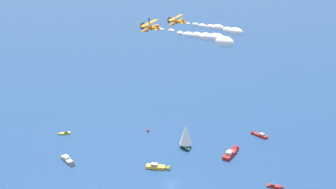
{
  "coord_description": "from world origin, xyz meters",
  "views": [
    {
      "loc": [
        -111.65,
        -98.48,
        92.81
      ],
      "look_at": [
        -0.09,
        1.46,
        34.78
      ],
      "focal_mm": 49.72,
      "sensor_mm": 36.0,
      "label": 1
    }
  ],
  "objects_px": {
    "motorboat_inshore": "(64,133)",
    "biplane_wingman": "(176,21)",
    "motorboat_far_port": "(259,135)",
    "motorboat_near_centre": "(276,186)",
    "motorboat_ahead": "(68,161)",
    "biplane_lead": "(150,27)",
    "wingwalker_wingman": "(176,15)",
    "motorboat_mid_cluster": "(231,153)",
    "wingwalker_lead": "(149,20)",
    "marker_buoy": "(148,131)",
    "motorboat_outer_ring_a": "(159,167)",
    "sailboat_trailing": "(185,135)"
  },
  "relations": [
    {
      "from": "motorboat_far_port",
      "to": "motorboat_inshore",
      "type": "height_order",
      "value": "motorboat_far_port"
    },
    {
      "from": "motorboat_mid_cluster",
      "to": "biplane_wingman",
      "type": "relative_size",
      "value": 1.53
    },
    {
      "from": "motorboat_far_port",
      "to": "biplane_lead",
      "type": "bearing_deg",
      "value": 177.31
    },
    {
      "from": "motorboat_ahead",
      "to": "motorboat_far_port",
      "type": "bearing_deg",
      "value": -31.91
    },
    {
      "from": "marker_buoy",
      "to": "biplane_wingman",
      "type": "relative_size",
      "value": 0.28
    },
    {
      "from": "sailboat_trailing",
      "to": "motorboat_near_centre",
      "type": "bearing_deg",
      "value": -92.88
    },
    {
      "from": "motorboat_far_port",
      "to": "motorboat_ahead",
      "type": "relative_size",
      "value": 0.85
    },
    {
      "from": "biplane_wingman",
      "to": "motorboat_outer_ring_a",
      "type": "bearing_deg",
      "value": 147.72
    },
    {
      "from": "motorboat_inshore",
      "to": "motorboat_mid_cluster",
      "type": "bearing_deg",
      "value": -62.8
    },
    {
      "from": "motorboat_inshore",
      "to": "marker_buoy",
      "type": "distance_m",
      "value": 38.32
    },
    {
      "from": "motorboat_near_centre",
      "to": "sailboat_trailing",
      "type": "relative_size",
      "value": 0.49
    },
    {
      "from": "motorboat_far_port",
      "to": "motorboat_inshore",
      "type": "xyz_separation_m",
      "value": [
        -57.42,
        66.9,
        -0.17
      ]
    },
    {
      "from": "motorboat_far_port",
      "to": "motorboat_near_centre",
      "type": "bearing_deg",
      "value": -140.24
    },
    {
      "from": "sailboat_trailing",
      "to": "biplane_lead",
      "type": "bearing_deg",
      "value": -157.76
    },
    {
      "from": "motorboat_ahead",
      "to": "biplane_lead",
      "type": "bearing_deg",
      "value": -82.55
    },
    {
      "from": "motorboat_ahead",
      "to": "marker_buoy",
      "type": "bearing_deg",
      "value": -5.69
    },
    {
      "from": "motorboat_inshore",
      "to": "wingwalker_lead",
      "type": "xyz_separation_m",
      "value": [
        -9.0,
        -63.8,
        62.36
      ]
    },
    {
      "from": "motorboat_near_centre",
      "to": "biplane_lead",
      "type": "height_order",
      "value": "biplane_lead"
    },
    {
      "from": "marker_buoy",
      "to": "biplane_wingman",
      "type": "bearing_deg",
      "value": -117.52
    },
    {
      "from": "motorboat_ahead",
      "to": "wingwalker_wingman",
      "type": "bearing_deg",
      "value": -53.01
    },
    {
      "from": "motorboat_near_centre",
      "to": "motorboat_outer_ring_a",
      "type": "relative_size",
      "value": 0.65
    },
    {
      "from": "sailboat_trailing",
      "to": "wingwalker_wingman",
      "type": "distance_m",
      "value": 57.41
    },
    {
      "from": "motorboat_mid_cluster",
      "to": "motorboat_outer_ring_a",
      "type": "height_order",
      "value": "motorboat_mid_cluster"
    },
    {
      "from": "motorboat_far_port",
      "to": "wingwalker_wingman",
      "type": "xyz_separation_m",
      "value": [
        -45.75,
        10.31,
        59.68
      ]
    },
    {
      "from": "sailboat_trailing",
      "to": "motorboat_ahead",
      "type": "bearing_deg",
      "value": 147.08
    },
    {
      "from": "motorboat_far_port",
      "to": "motorboat_outer_ring_a",
      "type": "relative_size",
      "value": 0.84
    },
    {
      "from": "motorboat_near_centre",
      "to": "biplane_wingman",
      "type": "relative_size",
      "value": 0.8
    },
    {
      "from": "wingwalker_wingman",
      "to": "motorboat_mid_cluster",
      "type": "bearing_deg",
      "value": -25.51
    },
    {
      "from": "motorboat_near_centre",
      "to": "wingwalker_lead",
      "type": "bearing_deg",
      "value": 138.44
    },
    {
      "from": "motorboat_near_centre",
      "to": "wingwalker_wingman",
      "type": "bearing_deg",
      "value": 109.6
    },
    {
      "from": "motorboat_near_centre",
      "to": "motorboat_ahead",
      "type": "height_order",
      "value": "motorboat_ahead"
    },
    {
      "from": "motorboat_inshore",
      "to": "sailboat_trailing",
      "type": "distance_m",
      "value": 56.39
    },
    {
      "from": "wingwalker_lead",
      "to": "motorboat_far_port",
      "type": "bearing_deg",
      "value": -2.67
    },
    {
      "from": "motorboat_inshore",
      "to": "biplane_wingman",
      "type": "relative_size",
      "value": 0.71
    },
    {
      "from": "motorboat_ahead",
      "to": "biplane_wingman",
      "type": "height_order",
      "value": "biplane_wingman"
    },
    {
      "from": "motorboat_mid_cluster",
      "to": "wingwalker_lead",
      "type": "bearing_deg",
      "value": 175.04
    },
    {
      "from": "motorboat_ahead",
      "to": "motorboat_mid_cluster",
      "type": "bearing_deg",
      "value": -42.8
    },
    {
      "from": "biplane_wingman",
      "to": "wingwalker_wingman",
      "type": "bearing_deg",
      "value": -178.62
    },
    {
      "from": "motorboat_inshore",
      "to": "biplane_lead",
      "type": "xyz_separation_m",
      "value": [
        -8.69,
        -63.8,
        60.19
      ]
    },
    {
      "from": "marker_buoy",
      "to": "biplane_wingman",
      "type": "height_order",
      "value": "biplane_wingman"
    },
    {
      "from": "wingwalker_lead",
      "to": "biplane_wingman",
      "type": "bearing_deg",
      "value": 18.98
    },
    {
      "from": "sailboat_trailing",
      "to": "motorboat_mid_cluster",
      "type": "xyz_separation_m",
      "value": [
        7.53,
        -18.48,
        -4.66
      ]
    },
    {
      "from": "marker_buoy",
      "to": "wingwalker_wingman",
      "type": "xyz_separation_m",
      "value": [
        -15.97,
        -30.07,
        59.89
      ]
    },
    {
      "from": "motorboat_near_centre",
      "to": "motorboat_mid_cluster",
      "type": "height_order",
      "value": "motorboat_mid_cluster"
    },
    {
      "from": "motorboat_mid_cluster",
      "to": "wingwalker_wingman",
      "type": "height_order",
      "value": "wingwalker_wingman"
    },
    {
      "from": "wingwalker_wingman",
      "to": "motorboat_far_port",
      "type": "bearing_deg",
      "value": -12.7
    },
    {
      "from": "marker_buoy",
      "to": "motorboat_inshore",
      "type": "bearing_deg",
      "value": 136.18
    },
    {
      "from": "motorboat_near_centre",
      "to": "motorboat_mid_cluster",
      "type": "relative_size",
      "value": 0.52
    },
    {
      "from": "motorboat_inshore",
      "to": "marker_buoy",
      "type": "xyz_separation_m",
      "value": [
        27.65,
        -26.53,
        -0.04
      ]
    },
    {
      "from": "motorboat_outer_ring_a",
      "to": "motorboat_inshore",
      "type": "bearing_deg",
      "value": 96.87
    }
  ]
}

